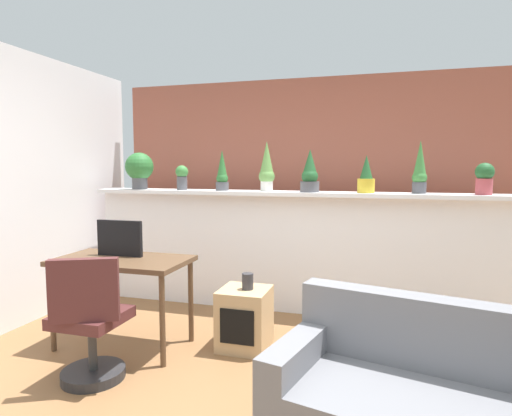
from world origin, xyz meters
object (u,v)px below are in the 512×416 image
(potted_plant_2, at_px, (222,173))
(office_chair, at_px, (90,329))
(vase_on_shelf, at_px, (248,281))
(potted_plant_7, at_px, (484,178))
(potted_plant_0, at_px, (139,168))
(potted_plant_1, at_px, (182,176))
(potted_plant_5, at_px, (366,177))
(potted_plant_3, at_px, (267,168))
(side_cube_shelf, at_px, (245,319))
(couch, at_px, (432,415))
(potted_plant_4, at_px, (310,174))
(desk, at_px, (122,268))
(tv_monitor, at_px, (120,238))
(potted_plant_6, at_px, (420,170))

(potted_plant_2, xyz_separation_m, office_chair, (-0.29, -1.82, -1.05))
(vase_on_shelf, bearing_deg, potted_plant_7, 26.70)
(potted_plant_0, height_order, potted_plant_1, potted_plant_0)
(potted_plant_0, xyz_separation_m, potted_plant_5, (2.46, 0.00, -0.08))
(potted_plant_0, distance_m, potted_plant_1, 0.52)
(potted_plant_3, distance_m, potted_plant_5, 1.01)
(side_cube_shelf, height_order, couch, couch)
(potted_plant_0, height_order, potted_plant_3, potted_plant_3)
(potted_plant_4, relative_size, couch, 0.25)
(desk, bearing_deg, potted_plant_2, 70.24)
(tv_monitor, height_order, couch, tv_monitor)
(potted_plant_7, height_order, tv_monitor, potted_plant_7)
(potted_plant_0, height_order, vase_on_shelf, potted_plant_0)
(potted_plant_0, height_order, potted_plant_6, potted_plant_6)
(potted_plant_6, bearing_deg, potted_plant_3, 179.56)
(potted_plant_3, height_order, vase_on_shelf, potted_plant_3)
(potted_plant_5, relative_size, side_cube_shelf, 0.73)
(potted_plant_4, bearing_deg, potted_plant_5, 0.87)
(potted_plant_1, bearing_deg, desk, -88.31)
(potted_plant_6, relative_size, vase_on_shelf, 3.74)
(side_cube_shelf, bearing_deg, office_chair, -134.72)
(potted_plant_2, bearing_deg, side_cube_shelf, -60.04)
(potted_plant_1, bearing_deg, potted_plant_6, 1.09)
(tv_monitor, bearing_deg, office_chair, -73.13)
(potted_plant_5, bearing_deg, tv_monitor, -150.38)
(potted_plant_1, height_order, office_chair, potted_plant_1)
(tv_monitor, relative_size, couch, 0.25)
(potted_plant_5, xyz_separation_m, potted_plant_7, (1.03, 0.01, -0.00))
(potted_plant_3, distance_m, potted_plant_4, 0.47)
(potted_plant_0, bearing_deg, potted_plant_7, 0.22)
(potted_plant_5, bearing_deg, potted_plant_1, 179.77)
(potted_plant_5, distance_m, tv_monitor, 2.33)
(vase_on_shelf, xyz_separation_m, couch, (1.31, -1.12, -0.28))
(office_chair, bearing_deg, potted_plant_5, 45.77)
(potted_plant_3, bearing_deg, potted_plant_5, -3.72)
(potted_plant_0, relative_size, tv_monitor, 0.98)
(desk, distance_m, tv_monitor, 0.26)
(tv_monitor, height_order, office_chair, tv_monitor)
(office_chair, xyz_separation_m, side_cube_shelf, (0.85, 0.86, -0.14))
(desk, bearing_deg, potted_plant_6, 27.75)
(potted_plant_0, height_order, desk, potted_plant_0)
(potted_plant_2, height_order, potted_plant_3, potted_plant_3)
(tv_monitor, bearing_deg, potted_plant_6, 25.58)
(side_cube_shelf, bearing_deg, tv_monitor, -171.14)
(potted_plant_0, relative_size, side_cube_shelf, 0.82)
(potted_plant_2, height_order, potted_plant_6, potted_plant_6)
(tv_monitor, relative_size, vase_on_shelf, 3.12)
(potted_plant_1, bearing_deg, tv_monitor, -91.76)
(potted_plant_5, height_order, office_chair, potted_plant_5)
(potted_plant_1, xyz_separation_m, office_chair, (0.18, -1.82, -1.01))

